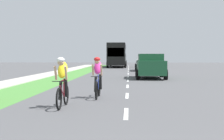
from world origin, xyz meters
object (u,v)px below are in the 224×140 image
at_px(cyclist_trailing, 98,77).
at_px(bus_black, 117,54).
at_px(suv_dark_green, 150,65).
at_px(pickup_white, 145,63).
at_px(cyclist_lead, 62,82).

xyz_separation_m(cyclist_trailing, bus_black, (-0.58, 35.60, 1.17)).
bearing_deg(cyclist_trailing, suv_dark_green, 75.91).
height_order(pickup_white, bus_black, bus_black).
relative_size(cyclist_trailing, pickup_white, 0.34).
relative_size(cyclist_trailing, suv_dark_green, 0.37).
distance_m(cyclist_trailing, suv_dark_green, 11.39).
xyz_separation_m(cyclist_trailing, pickup_white, (3.00, 22.95, 0.02)).
height_order(suv_dark_green, pickup_white, suv_dark_green).
bearing_deg(cyclist_trailing, pickup_white, 82.55).
bearing_deg(pickup_white, cyclist_lead, -98.72).
bearing_deg(cyclist_lead, suv_dark_green, 74.72).
xyz_separation_m(cyclist_lead, cyclist_trailing, (0.88, 2.31, 0.00)).
distance_m(cyclist_lead, cyclist_trailing, 2.47).
bearing_deg(pickup_white, bus_black, 105.79).
relative_size(suv_dark_green, pickup_white, 0.92).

